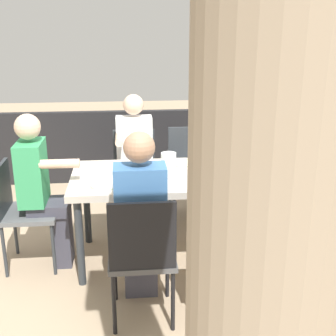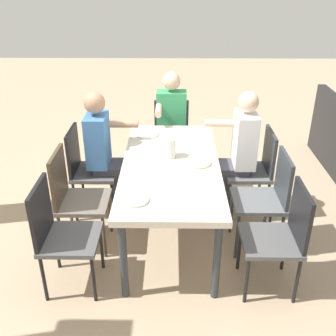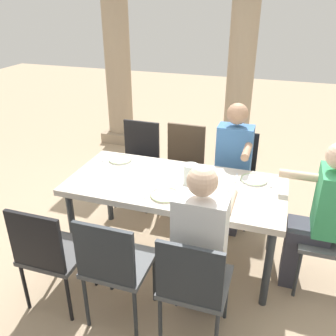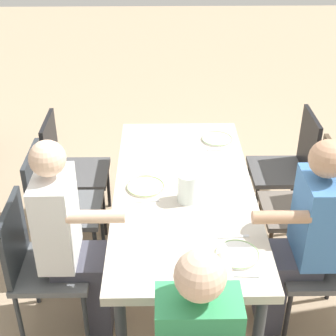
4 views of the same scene
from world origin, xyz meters
name	(u,v)px [view 4 (image 4 of 4)]	position (x,y,z in m)	size (l,w,h in m)	color
ground_plane	(182,279)	(0.00, 0.00, 0.00)	(16.00, 16.00, 0.00)	tan
dining_table	(184,198)	(0.00, 0.00, 0.70)	(1.83, 0.86, 0.76)	beige
chair_west_north	(290,163)	(-0.70, 0.86, 0.53)	(0.44, 0.44, 0.92)	#4F4F50
chair_west_south	(68,166)	(-0.70, -0.85, 0.52)	(0.44, 0.44, 0.90)	#4F4F50
chair_mid_north	(308,201)	(-0.18, 0.86, 0.54)	(0.44, 0.44, 0.94)	#6A6158
chair_mid_south	(56,202)	(-0.18, -0.85, 0.54)	(0.44, 0.44, 0.92)	#5B5E61
chair_east_north	(333,257)	(0.38, 0.85, 0.53)	(0.44, 0.44, 0.92)	#4F4F50
chair_east_south	(39,260)	(0.38, -0.85, 0.53)	(0.44, 0.44, 0.91)	#5B5E61
diner_woman_green	(302,236)	(0.39, 0.65, 0.69)	(0.34, 0.49, 1.29)	#3F3F4C
diner_man_white	(70,238)	(0.39, -0.65, 0.69)	(0.34, 0.49, 1.30)	#3F3F4C
plate_0	(217,139)	(-0.64, 0.27, 0.77)	(0.22, 0.22, 0.02)	white
fork_0	(215,130)	(-0.79, 0.27, 0.77)	(0.02, 0.17, 0.01)	silver
spoon_0	(219,150)	(-0.49, 0.27, 0.77)	(0.02, 0.17, 0.01)	silver
plate_1	(145,187)	(-0.01, -0.24, 0.77)	(0.24, 0.24, 0.02)	silver
fork_1	(146,175)	(-0.16, -0.24, 0.77)	(0.02, 0.17, 0.01)	silver
spoon_1	(145,201)	(0.14, -0.24, 0.77)	(0.02, 0.17, 0.01)	silver
plate_2	(237,254)	(0.63, 0.25, 0.77)	(0.23, 0.23, 0.02)	white
fork_2	(234,237)	(0.48, 0.25, 0.77)	(0.02, 0.17, 0.01)	silver
spoon_2	(242,276)	(0.78, 0.25, 0.77)	(0.02, 0.17, 0.01)	silver
water_pitcher	(188,189)	(0.13, 0.02, 0.84)	(0.12, 0.12, 0.18)	white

